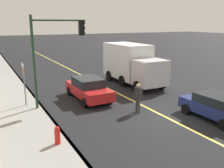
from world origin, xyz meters
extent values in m
plane|color=black|center=(0.00, 0.00, 0.00)|extent=(200.00, 200.00, 0.00)
cube|color=gray|center=(0.00, 7.51, 0.07)|extent=(80.00, 3.61, 0.15)
cube|color=slate|center=(0.00, 5.78, 0.07)|extent=(80.00, 0.16, 0.15)
cube|color=#D8CC4C|center=(0.00, 0.00, 0.01)|extent=(80.00, 0.16, 0.01)
cube|color=red|center=(5.21, 2.49, 0.62)|extent=(4.55, 1.80, 0.65)
cube|color=black|center=(5.23, 2.49, 1.22)|extent=(2.27, 1.66, 0.55)
cylinder|color=black|center=(6.71, 3.37, 0.30)|extent=(0.60, 0.22, 0.60)
cylinder|color=black|center=(6.71, 1.61, 0.30)|extent=(0.60, 0.22, 0.60)
cylinder|color=black|center=(3.70, 3.37, 0.30)|extent=(0.60, 0.22, 0.60)
cylinder|color=black|center=(3.70, 1.61, 0.30)|extent=(0.60, 0.22, 0.60)
cube|color=navy|center=(-1.41, -2.23, 0.60)|extent=(3.93, 1.77, 0.61)
cube|color=black|center=(-1.45, -2.23, 1.15)|extent=(2.10, 1.63, 0.48)
cylinder|color=black|center=(-0.11, -3.09, 0.30)|extent=(0.60, 0.22, 0.60)
cylinder|color=black|center=(-0.11, -1.37, 0.30)|extent=(0.60, 0.22, 0.60)
cube|color=silver|center=(5.00, -2.54, 1.43)|extent=(1.88, 2.35, 1.96)
cube|color=silver|center=(8.43, -2.54, 1.91)|extent=(4.69, 2.35, 2.91)
cylinder|color=black|center=(5.00, -3.66, 0.45)|extent=(0.90, 0.28, 0.90)
cylinder|color=black|center=(5.00, -1.41, 0.45)|extent=(0.90, 0.28, 0.90)
cylinder|color=black|center=(9.61, -3.66, 0.45)|extent=(0.90, 0.28, 0.90)
cylinder|color=black|center=(9.61, -1.41, 0.45)|extent=(0.90, 0.28, 0.90)
cylinder|color=black|center=(7.26, -3.66, 0.45)|extent=(0.90, 0.28, 0.90)
cylinder|color=black|center=(7.26, -1.41, 0.45)|extent=(0.90, 0.28, 0.90)
cylinder|color=#383838|center=(1.31, 0.95, 0.43)|extent=(0.14, 0.14, 0.87)
cylinder|color=#383838|center=(1.54, 0.96, 0.43)|extent=(0.14, 0.14, 0.87)
cube|color=#262628|center=(1.42, 0.96, 1.19)|extent=(0.42, 0.23, 0.65)
sphere|color=tan|center=(1.42, 0.96, 1.64)|extent=(0.24, 0.24, 0.24)
cube|color=black|center=(1.43, 0.79, 1.23)|extent=(0.27, 0.17, 0.34)
cylinder|color=#1E3823|center=(4.54, 6.10, 2.79)|extent=(0.16, 0.16, 5.58)
cylinder|color=#1E3823|center=(4.54, 4.49, 5.28)|extent=(0.10, 3.22, 0.10)
cube|color=black|center=(4.54, 3.13, 4.83)|extent=(0.28, 0.30, 0.90)
sphere|color=#360605|center=(4.54, 2.95, 5.13)|extent=(0.18, 0.18, 0.18)
sphere|color=#392905|center=(4.54, 2.95, 4.83)|extent=(0.18, 0.18, 0.18)
sphere|color=green|center=(4.54, 2.95, 4.53)|extent=(0.18, 0.18, 0.18)
cylinder|color=slate|center=(5.39, 6.60, 1.43)|extent=(0.08, 0.08, 2.87)
cube|color=white|center=(5.39, 6.62, 2.67)|extent=(0.60, 0.02, 0.20)
cube|color=#DB5919|center=(5.39, 6.62, 2.32)|extent=(0.44, 0.02, 0.28)
cylinder|color=red|center=(-0.52, 6.30, 0.40)|extent=(0.24, 0.24, 0.80)
sphere|color=red|center=(-0.52, 6.30, 0.84)|extent=(0.20, 0.20, 0.20)
camera|label=1|loc=(-10.18, 8.81, 5.16)|focal=40.16mm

